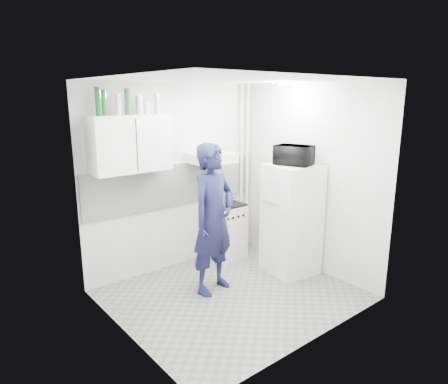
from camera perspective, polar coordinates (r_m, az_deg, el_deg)
floor at (r=5.16m, az=1.17°, el=-14.43°), size 2.80×2.80×0.00m
ceiling at (r=4.57m, az=1.33°, el=15.78°), size 2.80×2.80×0.00m
wall_back at (r=5.68m, az=-6.96°, el=2.05°), size 2.80×0.00×2.80m
wall_left at (r=3.97m, az=-14.37°, el=-3.30°), size 0.00×2.60×2.60m
wall_right at (r=5.69m, az=12.06°, el=1.86°), size 0.00×2.60×2.60m
person at (r=4.94m, az=-1.52°, el=-3.89°), size 0.77×0.59×1.89m
stove at (r=6.11m, az=0.03°, el=-5.65°), size 0.52×0.52×0.83m
fridge at (r=5.61m, az=9.61°, el=-3.86°), size 0.71×0.71×1.52m
stove_top at (r=5.98m, az=0.03°, el=-1.76°), size 0.50×0.50×0.03m
saucepan at (r=5.90m, az=0.16°, el=-1.38°), size 0.16×0.16×0.09m
microwave at (r=5.42m, az=9.98°, el=5.21°), size 0.55×0.46×0.26m
bottle_a at (r=4.91m, az=-17.50°, el=12.26°), size 0.08×0.08×0.33m
bottle_b at (r=4.93m, az=-16.79°, el=12.13°), size 0.08×0.08×0.30m
bottle_c at (r=5.00m, az=-14.87°, el=12.04°), size 0.06×0.06×0.26m
bottle_d at (r=5.05m, az=-13.62°, el=12.44°), size 0.07×0.07×0.31m
canister_a at (r=5.12m, az=-12.03°, el=12.05°), size 0.09×0.09×0.23m
canister_b at (r=5.17m, az=-10.93°, el=11.69°), size 0.08×0.08×0.15m
bottle_e at (r=5.24m, az=-9.59°, el=12.34°), size 0.06×0.06×0.26m
upper_cabinet at (r=5.09m, az=-13.26°, el=6.73°), size 1.00×0.35×0.70m
range_hood at (r=5.69m, az=-1.83°, el=4.92°), size 0.60×0.50×0.14m
backsplash at (r=5.69m, az=-6.85°, el=1.04°), size 2.74×0.03×0.60m
pipe_a at (r=6.40m, az=3.32°, el=3.41°), size 0.05×0.05×2.60m
pipe_b at (r=6.32m, az=2.51°, el=3.29°), size 0.04×0.04×2.60m
ceiling_spot_fixture at (r=5.40m, az=8.27°, el=14.98°), size 0.10×0.10×0.02m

